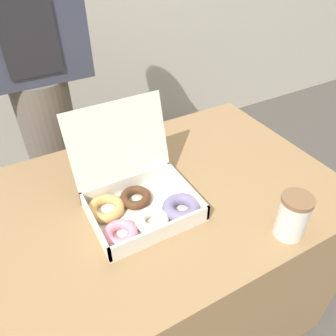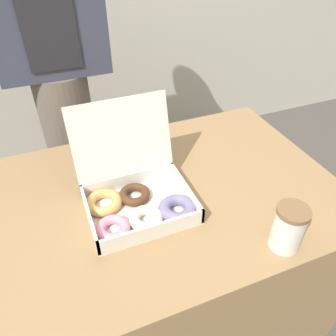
% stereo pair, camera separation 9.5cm
% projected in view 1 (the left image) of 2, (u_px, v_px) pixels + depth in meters
% --- Properties ---
extents(ground_plane, '(14.00, 14.00, 0.00)m').
position_uv_depth(ground_plane, '(157.00, 315.00, 1.46)').
color(ground_plane, '#4C4742').
extents(table, '(1.17, 0.75, 0.73)m').
position_uv_depth(table, '(155.00, 267.00, 1.23)').
color(table, '#99754C').
rests_on(table, ground_plane).
extents(donut_box, '(0.31, 0.30, 0.28)m').
position_uv_depth(donut_box, '(139.00, 200.00, 0.93)').
color(donut_box, silver).
rests_on(donut_box, table).
extents(coffee_cup, '(0.08, 0.08, 0.13)m').
position_uv_depth(coffee_cup, '(293.00, 216.00, 0.85)').
color(coffee_cup, silver).
rests_on(coffee_cup, table).
extents(person_customer, '(0.42, 0.24, 1.72)m').
position_uv_depth(person_customer, '(33.00, 65.00, 1.26)').
color(person_customer, '#665B51').
rests_on(person_customer, ground_plane).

